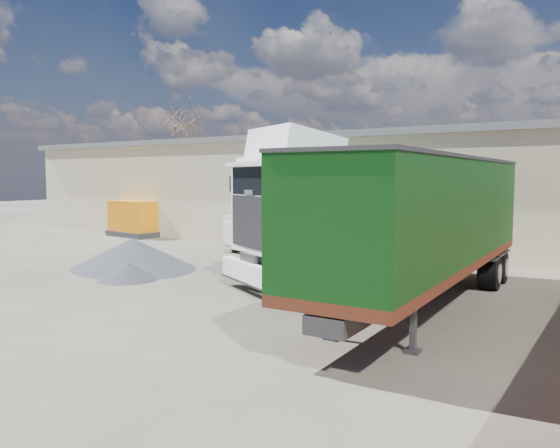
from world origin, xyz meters
The scene contains 8 objects.
ground centered at (0.00, 0.00, 0.00)m, with size 120.00×120.00×0.00m, color black.
warehouse centered at (-6.00, 16.00, 2.66)m, with size 30.60×12.60×5.42m.
bare_tree centered at (-18.00, 20.00, 7.92)m, with size 4.00×4.00×9.60m.
tractor_unit centered at (2.77, 3.25, 2.01)m, with size 5.68×7.42×4.78m.
box_trailer centered at (6.64, 2.32, 2.33)m, with size 2.80×11.56×3.82m.
panel_van centered at (-3.09, 9.01, 0.84)m, with size 2.02×4.14×1.63m.
orange_skip centered at (-12.39, 9.80, 0.87)m, with size 3.41×2.37×1.99m.
gravel_heap centered at (-4.32, 2.35, 0.51)m, with size 6.59×6.59×1.11m.
Camera 1 is at (11.05, -11.20, 3.34)m, focal length 35.00 mm.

